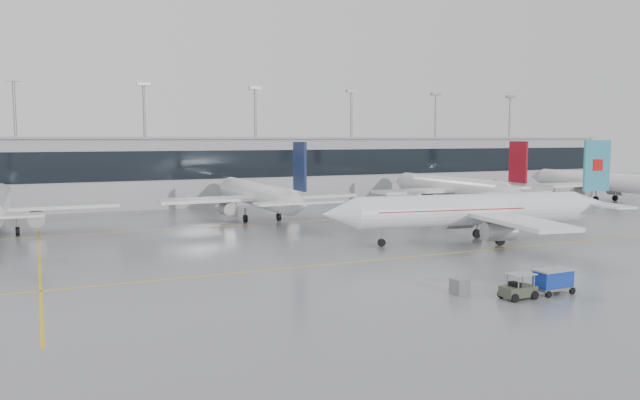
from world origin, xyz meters
name	(u,v)px	position (x,y,z in m)	size (l,w,h in m)	color
ground	(370,261)	(0.00, 0.00, 0.00)	(320.00, 320.00, 0.00)	gray
taxi_line_main	(370,261)	(0.00, 0.00, 0.01)	(120.00, 0.25, 0.01)	gold
taxi_line_north	(268,223)	(0.00, 30.00, 0.01)	(120.00, 0.25, 0.01)	gold
taxi_line_cross	(40,258)	(-30.00, 15.00, 0.01)	(0.25, 60.00, 0.01)	gold
terminal	(211,171)	(0.00, 62.00, 6.00)	(180.00, 15.00, 12.00)	#9A9A9E
terminal_glass	(221,165)	(0.00, 54.45, 7.50)	(180.00, 0.20, 5.00)	black
terminal_roof	(210,138)	(0.00, 62.00, 12.20)	(182.00, 16.00, 0.40)	gray
light_masts	(202,132)	(0.00, 68.00, 13.34)	(156.40, 1.00, 22.60)	gray
air_canada_jet	(480,210)	(17.18, 4.54, 3.80)	(37.54, 30.58, 11.93)	white
parked_jet_c	(259,195)	(0.00, 33.69, 3.71)	(29.64, 36.96, 11.72)	white
parked_jet_d	(453,188)	(35.00, 33.69, 3.71)	(29.64, 36.96, 11.72)	white
parked_jet_e	(601,182)	(70.00, 33.69, 3.71)	(29.64, 36.96, 11.72)	white
baggage_tug	(518,290)	(3.07, -17.65, 0.68)	(3.98, 1.71, 1.92)	#3B4133
baggage_cart	(553,279)	(6.67, -17.56, 1.14)	(3.20, 1.84, 1.95)	gray
gse_unit	(460,286)	(-0.12, -14.69, 0.62)	(1.24, 1.15, 1.24)	slate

